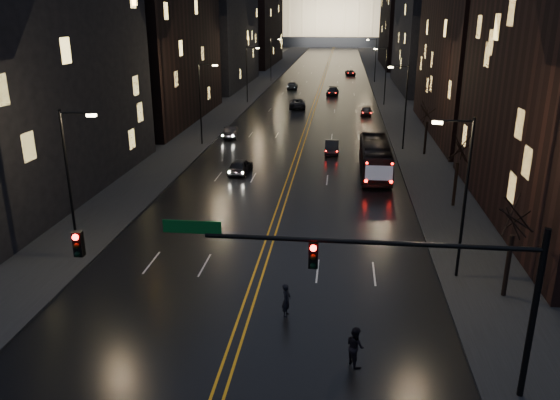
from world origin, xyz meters
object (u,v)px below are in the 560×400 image
(oncoming_car_a, at_px, (240,166))
(receding_car_a, at_px, (332,147))
(traffic_signal, at_px, (379,271))
(pedestrian_b, at_px, (355,346))
(bus, at_px, (375,158))
(oncoming_car_b, at_px, (231,132))
(pedestrian_a, at_px, (286,300))

(oncoming_car_a, height_order, receding_car_a, oncoming_car_a)
(traffic_signal, relative_size, pedestrian_b, 9.83)
(bus, relative_size, oncoming_car_b, 2.54)
(receding_car_a, distance_m, pedestrian_a, 32.86)
(traffic_signal, height_order, oncoming_car_a, traffic_signal)
(bus, bearing_deg, oncoming_car_b, 139.92)
(traffic_signal, relative_size, receding_car_a, 4.25)
(traffic_signal, height_order, oncoming_car_b, traffic_signal)
(traffic_signal, xyz_separation_m, oncoming_car_a, (-10.61, 29.22, -4.40))
(oncoming_car_b, relative_size, receding_car_a, 1.05)
(traffic_signal, distance_m, oncoming_car_a, 31.40)
(oncoming_car_b, bearing_deg, bus, 132.33)
(bus, height_order, oncoming_car_a, bus)
(traffic_signal, distance_m, bus, 30.77)
(bus, distance_m, pedestrian_b, 29.16)
(oncoming_car_a, bearing_deg, pedestrian_b, 114.29)
(oncoming_car_b, distance_m, pedestrian_b, 44.78)
(oncoming_car_b, bearing_deg, oncoming_car_a, 96.93)
(oncoming_car_a, distance_m, pedestrian_a, 25.13)
(traffic_signal, xyz_separation_m, pedestrian_a, (-3.89, 5.00, -4.26))
(traffic_signal, bearing_deg, pedestrian_b, 114.41)
(traffic_signal, xyz_separation_m, bus, (1.60, 30.52, -3.60))
(bus, xyz_separation_m, pedestrian_a, (-5.49, -25.52, -0.66))
(oncoming_car_b, relative_size, pedestrian_b, 2.42)
(bus, distance_m, receding_car_a, 8.40)
(bus, relative_size, pedestrian_b, 6.15)
(traffic_signal, distance_m, pedestrian_b, 4.51)
(receding_car_a, bearing_deg, pedestrian_b, -88.05)
(bus, bearing_deg, pedestrian_b, -94.29)
(traffic_signal, height_order, bus, traffic_signal)
(oncoming_car_a, bearing_deg, pedestrian_a, 110.08)
(traffic_signal, height_order, pedestrian_b, traffic_signal)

